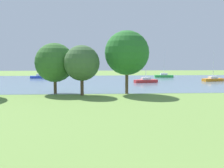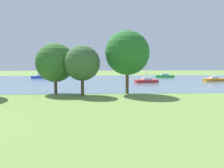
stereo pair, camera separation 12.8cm
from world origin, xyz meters
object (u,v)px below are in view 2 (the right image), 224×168
sailboat_blue (41,76)px  tree_west_far (55,63)px  tree_mid_shore (127,53)px  tree_west_near (82,63)px  sailboat_red (146,80)px  sailboat_green (165,76)px  sailboat_orange (214,79)px

sailboat_blue → tree_west_far: size_ratio=1.05×
sailboat_blue → tree_mid_shore: bearing=-59.0°
tree_west_far → tree_west_near: (3.89, -1.93, -0.04)m
tree_mid_shore → sailboat_blue: bearing=121.0°
sailboat_red → tree_west_far: bearing=-135.2°
sailboat_green → tree_west_far: sailboat_green is taller
sailboat_blue → tree_mid_shore: tree_mid_shore is taller
sailboat_red → tree_west_near: tree_west_near is taller
sailboat_red → tree_west_near: bearing=-124.2°
sailboat_orange → sailboat_green: size_ratio=0.93×
sailboat_red → tree_west_near: size_ratio=0.93×
sailboat_red → tree_mid_shore: size_ratio=0.71×
sailboat_red → tree_west_near: 22.07m
tree_west_near → sailboat_red: bearing=55.8°
sailboat_green → sailboat_red: bearing=-117.4°
sailboat_orange → tree_mid_shore: bearing=-138.0°
sailboat_blue → sailboat_red: bearing=-29.5°
tree_west_near → tree_mid_shore: (6.24, 1.20, 1.40)m
tree_west_near → sailboat_green: bearing=58.7°
sailboat_blue → tree_west_near: 34.11m
tree_west_far → tree_mid_shore: tree_mid_shore is taller
sailboat_red → tree_mid_shore: tree_mid_shore is taller
sailboat_red → sailboat_blue: sailboat_blue is taller
sailboat_red → sailboat_green: (7.67, 14.76, 0.01)m
sailboat_green → tree_mid_shore: (-13.65, -31.52, 5.29)m
sailboat_blue → tree_west_near: bearing=-69.2°
sailboat_green → tree_west_far: (-23.79, -30.79, 3.93)m
sailboat_blue → sailboat_green: bearing=1.9°
tree_west_far → sailboat_red: bearing=44.8°
sailboat_green → tree_west_far: bearing=-127.7°
tree_west_near → tree_mid_shore: tree_mid_shore is taller
sailboat_green → tree_west_near: bearing=-121.3°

